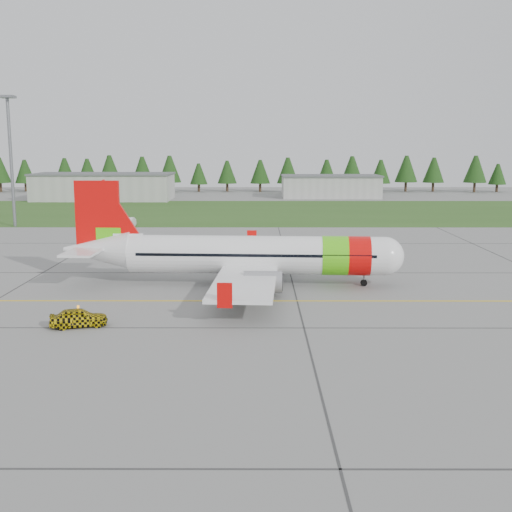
{
  "coord_description": "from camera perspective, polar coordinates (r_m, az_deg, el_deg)",
  "views": [
    {
      "loc": [
        6.74,
        -43.5,
        12.56
      ],
      "look_at": [
        6.59,
        11.44,
        3.18
      ],
      "focal_mm": 45.0,
      "sensor_mm": 36.0,
      "label": 1
    }
  ],
  "objects": [
    {
      "name": "aircraft",
      "position": [
        58.82,
        -0.73,
        0.08
      ],
      "size": [
        31.44,
        28.98,
        9.52
      ],
      "rotation": [
        0.0,
        0.0,
        -0.06
      ],
      "color": "white",
      "rests_on": "ground"
    },
    {
      "name": "grass_strip",
      "position": [
        126.3,
        -2.91,
        3.97
      ],
      "size": [
        320.0,
        50.0,
        0.03
      ],
      "primitive_type": "cube",
      "color": "#30561E",
      "rests_on": "ground"
    },
    {
      "name": "floodlight_mast",
      "position": [
        108.67,
        -20.93,
        7.7
      ],
      "size": [
        0.5,
        0.5,
        20.0
      ],
      "primitive_type": "cylinder",
      "color": "slate",
      "rests_on": "ground"
    },
    {
      "name": "treeline",
      "position": [
        181.78,
        -1.99,
        7.29
      ],
      "size": [
        160.0,
        8.0,
        10.0
      ],
      "primitive_type": null,
      "color": "#1C3F14",
      "rests_on": "ground"
    },
    {
      "name": "hangar_east",
      "position": [
        162.83,
        6.63,
        6.11
      ],
      "size": [
        24.0,
        12.0,
        5.2
      ],
      "primitive_type": "cube",
      "color": "#A8A8A3",
      "rests_on": "ground"
    },
    {
      "name": "hangar_west",
      "position": [
        158.12,
        -13.36,
        5.96
      ],
      "size": [
        32.0,
        14.0,
        6.0
      ],
      "primitive_type": "cube",
      "color": "#A8A8A3",
      "rests_on": "ground"
    },
    {
      "name": "service_van",
      "position": [
        102.69,
        -11.37,
        3.82
      ],
      "size": [
        1.74,
        1.65,
        4.81
      ],
      "primitive_type": "imported",
      "rotation": [
        0.0,
        0.0,
        -0.04
      ],
      "color": "silver",
      "rests_on": "ground"
    },
    {
      "name": "follow_me_car",
      "position": [
        46.78,
        -15.56,
        -3.73
      ],
      "size": [
        1.73,
        1.9,
        3.99
      ],
      "primitive_type": "imported",
      "rotation": [
        0.0,
        0.0,
        1.83
      ],
      "color": "yellow",
      "rests_on": "ground"
    },
    {
      "name": "taxi_guideline",
      "position": [
        53.43,
        -7.11,
        -3.97
      ],
      "size": [
        120.0,
        0.25,
        0.02
      ],
      "primitive_type": "cube",
      "color": "gold",
      "rests_on": "ground"
    },
    {
      "name": "ground",
      "position": [
        45.77,
        -8.37,
        -6.35
      ],
      "size": [
        320.0,
        320.0,
        0.0
      ],
      "primitive_type": "plane",
      "color": "gray",
      "rests_on": "ground"
    }
  ]
}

